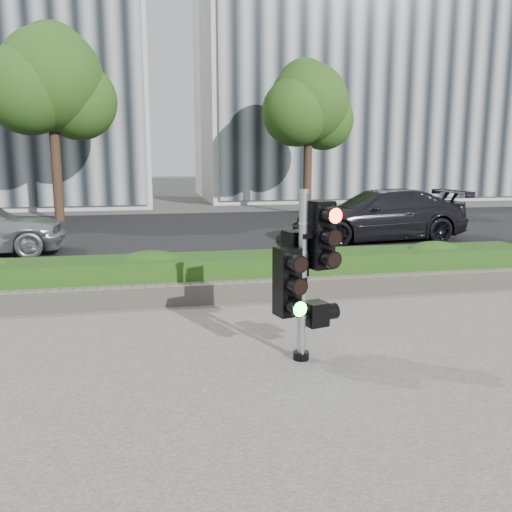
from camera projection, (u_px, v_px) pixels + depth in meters
name	position (u px, v px, depth m)	size (l,w,h in m)	color
ground	(243.00, 340.00, 7.35)	(120.00, 120.00, 0.00)	#51514C
sidewalk	(291.00, 429.00, 4.94)	(16.00, 11.00, 0.03)	#9E9389
road	(188.00, 235.00, 16.99)	(60.00, 13.00, 0.02)	black
curb	(215.00, 283.00, 10.38)	(60.00, 0.25, 0.12)	gray
stone_wall	(224.00, 292.00, 9.15)	(12.00, 0.32, 0.34)	gray
hedge	(219.00, 274.00, 9.74)	(12.00, 1.00, 0.68)	#3C7724
building_right	(351.00, 96.00, 32.47)	(18.00, 10.00, 12.00)	#B7B7B2
tree_left	(51.00, 83.00, 19.60)	(4.61, 4.03, 7.34)	black
tree_right	(308.00, 106.00, 22.58)	(4.10, 3.58, 6.53)	black
traffic_signal	(303.00, 267.00, 6.43)	(0.75, 0.63, 2.06)	black
car_dark	(379.00, 215.00, 15.79)	(2.08, 5.13, 1.49)	black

